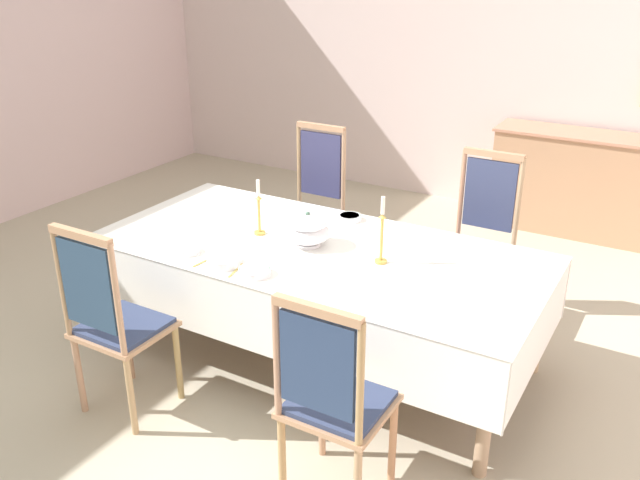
{
  "coord_description": "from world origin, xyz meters",
  "views": [
    {
      "loc": [
        1.83,
        -2.94,
        2.33
      ],
      "look_at": [
        0.02,
        0.16,
        0.79
      ],
      "focal_mm": 37.82,
      "sensor_mm": 36.0,
      "label": 1
    }
  ],
  "objects_px": {
    "sideboard": "(576,183)",
    "dining_table": "(317,259)",
    "spoon_primary": "(210,258)",
    "bowl_near_left": "(224,261)",
    "soup_tureen": "(308,229)",
    "chair_north_a": "(313,201)",
    "spoon_secondary": "(239,267)",
    "chair_south_a": "(113,319)",
    "chair_north_b": "(480,236)",
    "bowl_near_right": "(255,271)",
    "bowl_far_left": "(350,217)",
    "candlestick_west": "(259,213)",
    "candlestick_east": "(382,236)",
    "bowl_far_right": "(187,250)",
    "chair_south_b": "(332,398)"
  },
  "relations": [
    {
      "from": "soup_tureen",
      "to": "bowl_far_left",
      "type": "height_order",
      "value": "soup_tureen"
    },
    {
      "from": "chair_north_a",
      "to": "soup_tureen",
      "type": "xyz_separation_m",
      "value": [
        0.57,
        -1.02,
        0.25
      ]
    },
    {
      "from": "dining_table",
      "to": "spoon_secondary",
      "type": "relative_size",
      "value": 14.86
    },
    {
      "from": "soup_tureen",
      "to": "sideboard",
      "type": "bearing_deg",
      "value": 71.19
    },
    {
      "from": "bowl_far_left",
      "to": "spoon_primary",
      "type": "height_order",
      "value": "bowl_far_left"
    },
    {
      "from": "chair_south_b",
      "to": "bowl_near_left",
      "type": "xyz_separation_m",
      "value": [
        -0.99,
        0.54,
        0.2
      ]
    },
    {
      "from": "bowl_near_right",
      "to": "bowl_far_left",
      "type": "distance_m",
      "value": 0.96
    },
    {
      "from": "chair_south_a",
      "to": "chair_north_a",
      "type": "bearing_deg",
      "value": 90.0
    },
    {
      "from": "candlestick_west",
      "to": "soup_tureen",
      "type": "bearing_deg",
      "value": -0.0
    },
    {
      "from": "dining_table",
      "to": "spoon_primary",
      "type": "xyz_separation_m",
      "value": [
        -0.44,
        -0.44,
        0.08
      ]
    },
    {
      "from": "dining_table",
      "to": "soup_tureen",
      "type": "bearing_deg",
      "value": -180.0
    },
    {
      "from": "bowl_near_right",
      "to": "bowl_near_left",
      "type": "bearing_deg",
      "value": 178.1
    },
    {
      "from": "dining_table",
      "to": "chair_north_b",
      "type": "bearing_deg",
      "value": 56.6
    },
    {
      "from": "bowl_near_left",
      "to": "soup_tureen",
      "type": "bearing_deg",
      "value": 61.42
    },
    {
      "from": "candlestick_west",
      "to": "chair_north_b",
      "type": "bearing_deg",
      "value": 43.24
    },
    {
      "from": "soup_tureen",
      "to": "chair_south_b",
      "type": "bearing_deg",
      "value": -54.01
    },
    {
      "from": "chair_south_a",
      "to": "chair_north_b",
      "type": "height_order",
      "value": "chair_north_b"
    },
    {
      "from": "soup_tureen",
      "to": "bowl_near_left",
      "type": "distance_m",
      "value": 0.54
    },
    {
      "from": "bowl_near_right",
      "to": "bowl_far_left",
      "type": "height_order",
      "value": "bowl_near_right"
    },
    {
      "from": "chair_south_a",
      "to": "chair_north_a",
      "type": "distance_m",
      "value": 2.03
    },
    {
      "from": "soup_tureen",
      "to": "bowl_far_right",
      "type": "xyz_separation_m",
      "value": [
        -0.55,
        -0.44,
        -0.09
      ]
    },
    {
      "from": "chair_north_a",
      "to": "bowl_near_left",
      "type": "bearing_deg",
      "value": 102.01
    },
    {
      "from": "candlestick_east",
      "to": "soup_tureen",
      "type": "bearing_deg",
      "value": -180.0
    },
    {
      "from": "sideboard",
      "to": "dining_table",
      "type": "bearing_deg",
      "value": 72.34
    },
    {
      "from": "soup_tureen",
      "to": "bowl_far_left",
      "type": "distance_m",
      "value": 0.49
    },
    {
      "from": "chair_north_a",
      "to": "spoon_primary",
      "type": "xyz_separation_m",
      "value": [
        0.2,
        -1.46,
        0.15
      ]
    },
    {
      "from": "dining_table",
      "to": "bowl_near_left",
      "type": "distance_m",
      "value": 0.58
    },
    {
      "from": "chair_south_b",
      "to": "bowl_far_left",
      "type": "height_order",
      "value": "chair_south_b"
    },
    {
      "from": "bowl_far_left",
      "to": "sideboard",
      "type": "xyz_separation_m",
      "value": [
        0.97,
        2.44,
        -0.31
      ]
    },
    {
      "from": "soup_tureen",
      "to": "candlestick_west",
      "type": "relative_size",
      "value": 0.76
    },
    {
      "from": "bowl_far_left",
      "to": "spoon_primary",
      "type": "relative_size",
      "value": 0.86
    },
    {
      "from": "bowl_near_left",
      "to": "sideboard",
      "type": "relative_size",
      "value": 0.13
    },
    {
      "from": "chair_north_b",
      "to": "bowl_near_left",
      "type": "height_order",
      "value": "chair_north_b"
    },
    {
      "from": "chair_south_a",
      "to": "sideboard",
      "type": "xyz_separation_m",
      "value": [
        1.57,
        3.93,
        -0.12
      ]
    },
    {
      "from": "chair_south_b",
      "to": "candlestick_west",
      "type": "distance_m",
      "value": 1.51
    },
    {
      "from": "dining_table",
      "to": "bowl_near_right",
      "type": "relative_size",
      "value": 15.03
    },
    {
      "from": "bowl_far_left",
      "to": "candlestick_west",
      "type": "bearing_deg",
      "value": -127.46
    },
    {
      "from": "spoon_secondary",
      "to": "soup_tureen",
      "type": "bearing_deg",
      "value": 59.0
    },
    {
      "from": "bowl_far_right",
      "to": "spoon_secondary",
      "type": "distance_m",
      "value": 0.38
    },
    {
      "from": "bowl_far_right",
      "to": "spoon_secondary",
      "type": "relative_size",
      "value": 0.85
    },
    {
      "from": "candlestick_west",
      "to": "sideboard",
      "type": "height_order",
      "value": "candlestick_west"
    },
    {
      "from": "bowl_near_left",
      "to": "spoon_secondary",
      "type": "relative_size",
      "value": 1.05
    },
    {
      "from": "chair_north_b",
      "to": "bowl_near_right",
      "type": "bearing_deg",
      "value": 62.48
    },
    {
      "from": "chair_north_a",
      "to": "spoon_secondary",
      "type": "bearing_deg",
      "value": 105.5
    },
    {
      "from": "bowl_far_right",
      "to": "spoon_primary",
      "type": "distance_m",
      "value": 0.17
    },
    {
      "from": "bowl_near_right",
      "to": "dining_table",
      "type": "bearing_deg",
      "value": 77.19
    },
    {
      "from": "bowl_far_left",
      "to": "spoon_secondary",
      "type": "xyz_separation_m",
      "value": [
        -0.19,
        -0.93,
        -0.02
      ]
    },
    {
      "from": "chair_north_a",
      "to": "chair_north_b",
      "type": "height_order",
      "value": "chair_north_a"
    },
    {
      "from": "chair_south_a",
      "to": "dining_table",
      "type": "bearing_deg",
      "value": 57.81
    },
    {
      "from": "soup_tureen",
      "to": "candlestick_east",
      "type": "relative_size",
      "value": 0.68
    }
  ]
}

